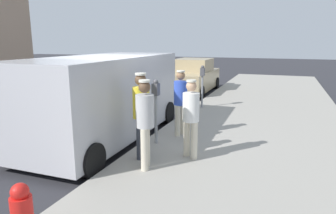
# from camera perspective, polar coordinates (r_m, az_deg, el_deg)

# --- Properties ---
(ground_plane) EXTENTS (80.00, 80.00, 0.00)m
(ground_plane) POSITION_cam_1_polar(r_m,az_deg,el_deg) (8.22, -10.11, -5.87)
(ground_plane) COLOR #2D2D33
(sidewalk_slab) EXTENTS (5.00, 32.00, 0.15)m
(sidewalk_slab) POSITION_cam_1_polar(r_m,az_deg,el_deg) (7.14, 15.07, -8.31)
(sidewalk_slab) COLOR #9E998E
(sidewalk_slab) RESTS_ON ground
(parking_meter_near) EXTENTS (0.14, 0.18, 1.52)m
(parking_meter_near) POSITION_cam_1_polar(r_m,az_deg,el_deg) (7.07, -2.28, 1.22)
(parking_meter_near) COLOR gray
(parking_meter_near) RESTS_ON sidewalk_slab
(parking_meter_far) EXTENTS (0.14, 0.18, 1.52)m
(parking_meter_far) POSITION_cam_1_polar(r_m,az_deg,el_deg) (11.07, 6.42, 5.19)
(parking_meter_far) COLOR gray
(parking_meter_far) RESTS_ON sidewalk_slab
(pedestrian_in_blue) EXTENTS (0.34, 0.34, 1.66)m
(pedestrian_in_blue) POSITION_cam_1_polar(r_m,az_deg,el_deg) (7.72, 2.35, 1.55)
(pedestrian_in_blue) COLOR beige
(pedestrian_in_blue) RESTS_ON sidewalk_slab
(pedestrian_in_gray) EXTENTS (0.34, 0.35, 1.69)m
(pedestrian_in_gray) POSITION_cam_1_polar(r_m,az_deg,el_deg) (5.68, -4.30, -2.20)
(pedestrian_in_gray) COLOR beige
(pedestrian_in_gray) RESTS_ON sidewalk_slab
(pedestrian_in_white) EXTENTS (0.34, 0.34, 1.62)m
(pedestrian_in_white) POSITION_cam_1_polar(r_m,az_deg,el_deg) (6.22, 4.27, -1.34)
(pedestrian_in_white) COLOR beige
(pedestrian_in_white) RESTS_ON sidewalk_slab
(pedestrian_in_yellow) EXTENTS (0.34, 0.36, 1.76)m
(pedestrian_in_yellow) POSITION_cam_1_polar(r_m,az_deg,el_deg) (6.20, -5.01, -0.55)
(pedestrian_in_yellow) COLOR #383D47
(pedestrian_in_yellow) RESTS_ON sidewalk_slab
(parked_van) EXTENTS (2.16, 5.22, 2.15)m
(parked_van) POSITION_cam_1_polar(r_m,az_deg,el_deg) (7.92, -11.81, 1.98)
(parked_van) COLOR #BCBCC1
(parked_van) RESTS_ON ground
(parked_sedan_ahead) EXTENTS (1.96, 4.41, 1.65)m
(parked_sedan_ahead) POSITION_cam_1_polar(r_m,az_deg,el_deg) (15.26, 4.59, 5.54)
(parked_sedan_ahead) COLOR tan
(parked_sedan_ahead) RESTS_ON ground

